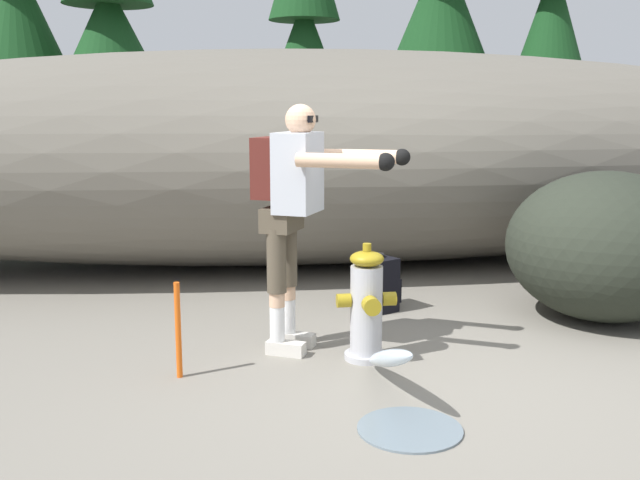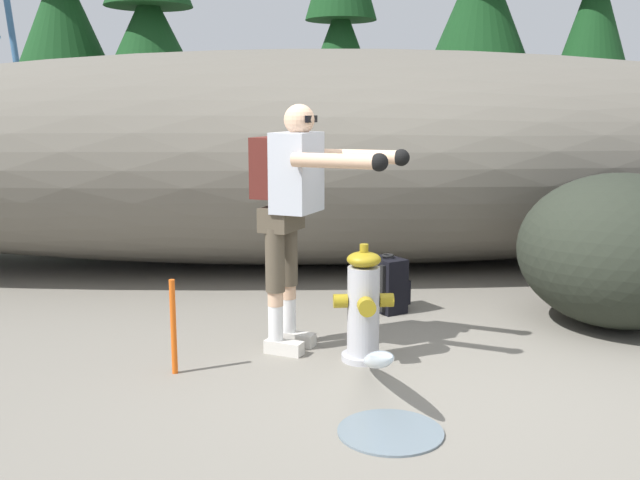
% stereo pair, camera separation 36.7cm
% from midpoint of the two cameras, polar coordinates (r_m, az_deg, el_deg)
% --- Properties ---
extents(ground_plane, '(56.00, 56.00, 0.04)m').
position_cam_midpoint_polar(ground_plane, '(4.60, 10.04, -10.89)').
color(ground_plane, slate).
extents(dirt_embankment, '(13.68, 3.20, 2.22)m').
position_cam_midpoint_polar(dirt_embankment, '(7.74, 3.99, 6.50)').
color(dirt_embankment, '#666056').
rests_on(dirt_embankment, ground_plane).
extents(fire_hydrant, '(0.39, 0.34, 0.78)m').
position_cam_midpoint_polar(fire_hydrant, '(4.74, 5.66, -5.32)').
color(fire_hydrant, '#B2B2B7').
rests_on(fire_hydrant, ground_plane).
extents(hydrant_water_jet, '(0.55, 1.22, 0.45)m').
position_cam_midpoint_polar(hydrant_water_jet, '(4.11, 7.38, -10.67)').
color(hydrant_water_jet, silver).
rests_on(hydrant_water_jet, ground_plane).
extents(utility_worker, '(1.04, 0.80, 1.66)m').
position_cam_midpoint_polar(utility_worker, '(4.77, 0.18, 3.41)').
color(utility_worker, beige).
rests_on(utility_worker, ground_plane).
extents(spare_backpack, '(0.36, 0.36, 0.47)m').
position_cam_midpoint_polar(spare_backpack, '(5.93, 7.13, -3.54)').
color(spare_backpack, black).
rests_on(spare_backpack, ground_plane).
extents(boulder_mid, '(2.10, 2.10, 1.16)m').
position_cam_midpoint_polar(boulder_mid, '(5.95, 24.16, -0.75)').
color(boulder_mid, '#242920').
rests_on(boulder_mid, ground_plane).
extents(pine_tree_far_left, '(2.15, 2.15, 6.11)m').
position_cam_midpoint_polar(pine_tree_far_left, '(14.79, -18.98, 17.36)').
color(pine_tree_far_left, '#47331E').
rests_on(pine_tree_far_left, ground_plane).
extents(pine_tree_left, '(2.43, 2.43, 5.47)m').
position_cam_midpoint_polar(pine_tree_left, '(13.87, -12.48, 16.01)').
color(pine_tree_left, '#47331E').
rests_on(pine_tree_left, ground_plane).
extents(pine_tree_center, '(1.97, 1.97, 5.30)m').
position_cam_midpoint_polar(pine_tree_center, '(13.48, 2.45, 15.31)').
color(pine_tree_center, '#47331E').
rests_on(pine_tree_center, ground_plane).
extents(pine_tree_far_right, '(1.87, 1.87, 6.16)m').
position_cam_midpoint_polar(pine_tree_far_right, '(13.95, 21.53, 16.35)').
color(pine_tree_far_right, '#47331E').
rests_on(pine_tree_far_right, ground_plane).
extents(survey_stake, '(0.04, 0.04, 0.60)m').
position_cam_midpoint_polar(survey_stake, '(4.56, -9.18, -6.78)').
color(survey_stake, '#E55914').
rests_on(survey_stake, ground_plane).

